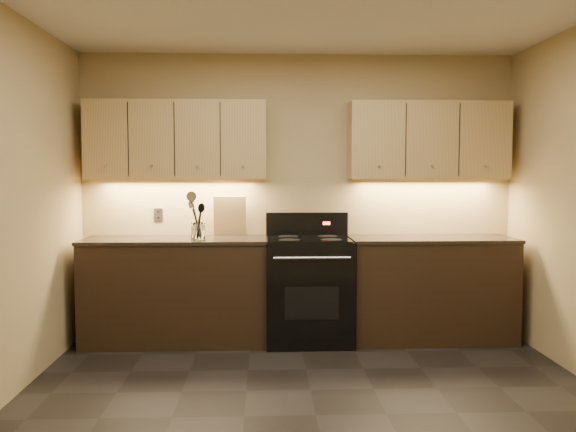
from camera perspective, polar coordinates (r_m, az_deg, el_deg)
name	(u,v)px	position (r m, az deg, el deg)	size (l,w,h in m)	color
floor	(316,415)	(3.99, 2.61, -18.12)	(4.00, 4.00, 0.00)	black
wall_back	(298,195)	(5.69, 0.95, 1.97)	(4.00, 0.04, 2.60)	tan
counter_left	(176,290)	(5.54, -10.41, -6.85)	(1.62, 0.62, 0.93)	black
counter_right	(430,288)	(5.68, 13.16, -6.61)	(1.46, 0.62, 0.93)	black
stove	(309,288)	(5.47, 1.97, -6.77)	(0.76, 0.68, 1.14)	black
upper_cab_left	(177,140)	(5.59, -10.36, 6.99)	(1.60, 0.30, 0.70)	tan
upper_cab_right	(428,141)	(5.74, 12.98, 6.88)	(1.44, 0.30, 0.70)	tan
outlet_plate	(158,215)	(5.77, -12.04, 0.12)	(0.09, 0.01, 0.12)	#B2B5BA
utensil_crock	(198,232)	(5.32, -8.40, -1.46)	(0.14, 0.14, 0.15)	white
cutting_board	(230,216)	(5.65, -5.47, 0.03)	(0.30, 0.02, 0.38)	tan
wooden_spoon	(195,221)	(5.30, -8.73, -0.44)	(0.06, 0.06, 0.30)	tan
black_spoon	(197,219)	(5.32, -8.49, -0.31)	(0.06, 0.06, 0.32)	black
black_turner	(200,216)	(5.29, -8.23, 0.00)	(0.08, 0.08, 0.38)	black
steel_spatula	(201,218)	(5.31, -8.14, -0.21)	(0.08, 0.08, 0.34)	silver
steel_skimmer	(201,215)	(5.31, -8.12, 0.07)	(0.09, 0.09, 0.39)	silver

